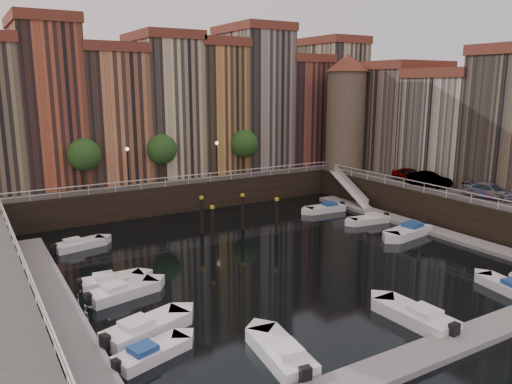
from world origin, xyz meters
TOP-DOWN VIEW (x-y plane):
  - ground at (0.00, 0.00)m, footprint 200.00×200.00m
  - quay_far at (0.00, 26.00)m, footprint 80.00×20.00m
  - quay_right at (28.00, -2.00)m, footprint 20.00×36.00m
  - dock_left at (-16.20, -1.00)m, footprint 2.00×28.00m
  - dock_right at (16.20, -1.00)m, footprint 2.00×28.00m
  - dock_near at (0.00, -17.00)m, footprint 30.00×2.00m
  - mountains at (1.72, 110.00)m, footprint 145.00×100.00m
  - far_terrace at (3.31, 23.50)m, footprint 48.70×10.30m
  - right_terrace at (26.50, 3.80)m, footprint 9.30×24.30m
  - corner_tower at (20.00, 14.50)m, footprint 5.20×5.20m
  - promenade_trees at (-1.33, 18.20)m, footprint 21.20×3.20m
  - street_lamps at (-1.00, 17.20)m, footprint 10.36×0.36m
  - railings at (0.00, 4.88)m, footprint 36.08×34.04m
  - gangway at (17.10, 10.00)m, footprint 2.78×8.32m
  - mooring_pilings at (-0.02, 5.91)m, footprint 6.59×4.35m
  - boat_left_0 at (-13.32, -10.10)m, footprint 4.24×2.56m
  - boat_left_1 at (-12.80, -7.66)m, footprint 5.27×3.24m
  - boat_left_2 at (-12.46, -2.05)m, footprint 4.88×2.59m
  - boat_left_3 at (-12.55, 0.18)m, footprint 4.35×1.71m
  - boat_left_4 at (-12.77, 9.38)m, footprint 4.44×2.38m
  - boat_right_2 at (13.47, -2.17)m, footprint 5.41×2.70m
  - boat_right_3 at (13.50, 2.84)m, footprint 4.37×2.05m
  - boat_right_4 at (12.59, 8.54)m, footprint 4.59×2.00m
  - boat_near_0 at (-7.81, -13.56)m, footprint 2.40×5.15m
  - boat_near_2 at (1.00, -14.19)m, footprint 2.10×5.27m
  - boat_near_3 at (9.63, -14.19)m, footprint 2.12×4.32m
  - car_a at (21.17, 5.03)m, footprint 2.11×4.20m
  - car_b at (20.51, 1.93)m, footprint 2.93×4.70m
  - car_c at (20.90, -4.70)m, footprint 2.71×4.93m

SIDE VIEW (x-z plane):
  - ground at x=0.00m, z-range 0.00..0.00m
  - dock_left at x=-16.20m, z-range 0.00..0.35m
  - dock_right at x=16.20m, z-range 0.00..0.35m
  - dock_near at x=0.00m, z-range 0.00..0.35m
  - boat_left_0 at x=-13.32m, z-range -0.15..0.80m
  - boat_near_3 at x=9.63m, z-range -0.16..0.81m
  - boat_right_3 at x=13.50m, z-range -0.16..0.82m
  - boat_left_3 at x=-12.55m, z-range -0.16..0.83m
  - boat_left_4 at x=-12.77m, z-range -0.16..0.83m
  - boat_right_4 at x=12.59m, z-range -0.17..0.87m
  - boat_left_2 at x=-12.46m, z-range -0.18..0.92m
  - boat_near_0 at x=-7.81m, z-range -0.19..0.97m
  - boat_left_1 at x=-12.80m, z-range -0.19..0.99m
  - boat_near_2 at x=1.00m, z-range -0.20..1.01m
  - boat_right_2 at x=13.47m, z-range -0.20..1.02m
  - quay_far at x=0.00m, z-range 0.00..3.00m
  - quay_right at x=28.00m, z-range 0.00..3.00m
  - mooring_pilings at x=-0.02m, z-range -0.24..3.54m
  - gangway at x=17.10m, z-range 0.05..3.78m
  - car_c at x=20.90m, z-range 3.00..4.35m
  - car_a at x=21.17m, z-range 3.00..4.37m
  - car_b at x=20.51m, z-range 3.00..4.46m
  - railings at x=0.00m, z-range 3.53..4.05m
  - street_lamps at x=-1.00m, z-range 3.81..7.99m
  - promenade_trees at x=-1.33m, z-range 3.98..9.18m
  - mountains at x=1.72m, z-range -1.08..16.92m
  - right_terrace at x=26.50m, z-range 2.56..16.56m
  - corner_tower at x=20.00m, z-range 3.29..17.09m
  - far_terrace at x=3.31m, z-range 2.20..19.70m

